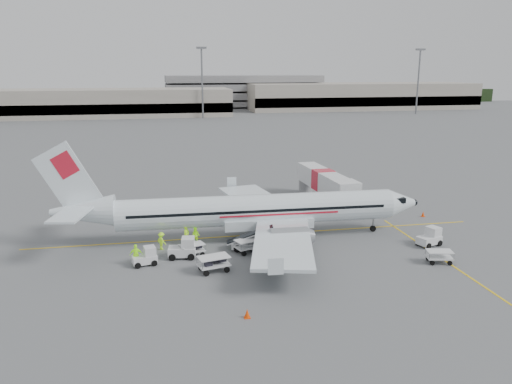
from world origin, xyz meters
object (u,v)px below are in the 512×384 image
(jet_bridge, at_px, (323,187))
(tug_mid, at_px, (182,248))
(tug_aft, at_px, (144,256))
(aircraft, at_px, (258,190))
(tug_fore, at_px, (429,237))
(belt_loader, at_px, (252,235))

(jet_bridge, relative_size, tug_mid, 6.65)
(tug_mid, height_order, tug_aft, tug_mid)
(aircraft, distance_m, tug_fore, 16.31)
(aircraft, xyz_separation_m, jet_bridge, (10.11, 10.78, -2.73))
(jet_bridge, height_order, tug_fore, jet_bridge)
(tug_fore, height_order, tug_aft, tug_fore)
(aircraft, relative_size, tug_fore, 15.66)
(aircraft, distance_m, tug_mid, 9.15)
(jet_bridge, bearing_deg, belt_loader, -133.40)
(jet_bridge, bearing_deg, tug_mid, -144.31)
(tug_aft, bearing_deg, tug_fore, -12.32)
(jet_bridge, bearing_deg, aircraft, -137.49)
(tug_aft, bearing_deg, belt_loader, -0.19)
(belt_loader, xyz_separation_m, tug_mid, (-6.28, -0.89, -0.45))
(jet_bridge, height_order, belt_loader, jet_bridge)
(belt_loader, bearing_deg, jet_bridge, 60.09)
(jet_bridge, bearing_deg, tug_fore, -77.32)
(belt_loader, relative_size, tug_aft, 2.52)
(tug_fore, distance_m, tug_mid, 22.35)
(aircraft, bearing_deg, tug_aft, -153.16)
(belt_loader, xyz_separation_m, tug_fore, (16.04, -2.16, -0.50))
(aircraft, height_order, jet_bridge, aircraft)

